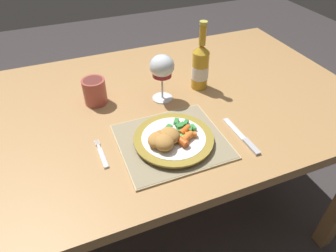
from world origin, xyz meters
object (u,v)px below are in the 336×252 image
at_px(dinner_plate, 174,139).
at_px(fork, 102,156).
at_px(dining_table, 161,119).
at_px(bottle, 200,66).
at_px(wine_glass, 162,68).
at_px(drinking_cup, 95,91).
at_px(table_knife, 244,139).

distance_m(dinner_plate, fork, 0.21).
bearing_deg(dining_table, bottle, 11.08).
distance_m(dinner_plate, wine_glass, 0.26).
relative_size(fork, wine_glass, 0.72).
bearing_deg(dinner_plate, dining_table, 78.34).
bearing_deg(wine_glass, drinking_cup, 163.95).
bearing_deg(bottle, wine_glass, -172.00).
distance_m(dinner_plate, drinking_cup, 0.35).
distance_m(dinner_plate, table_knife, 0.21).
relative_size(dinner_plate, fork, 1.95).
bearing_deg(drinking_cup, bottle, -6.36).
bearing_deg(wine_glass, table_knife, -63.36).
relative_size(fork, bottle, 0.48).
distance_m(bottle, drinking_cup, 0.39).
bearing_deg(fork, table_knife, -12.12).
height_order(dinner_plate, table_knife, dinner_plate).
xyz_separation_m(table_knife, wine_glass, (-0.15, 0.30, 0.12)).
bearing_deg(wine_glass, dinner_plate, -103.15).
bearing_deg(bottle, fork, -151.20).
xyz_separation_m(dining_table, wine_glass, (0.01, 0.01, 0.21)).
relative_size(fork, drinking_cup, 1.35).
distance_m(dining_table, drinking_cup, 0.26).
distance_m(table_knife, drinking_cup, 0.52).
relative_size(dining_table, wine_glass, 8.57).
bearing_deg(table_knife, fork, 167.88).
height_order(wine_glass, bottle, bottle).
relative_size(bottle, drinking_cup, 2.78).
distance_m(dining_table, bottle, 0.24).
relative_size(fork, table_knife, 0.67).
relative_size(dining_table, table_knife, 7.93).
bearing_deg(fork, dining_table, 37.92).
height_order(dinner_plate, wine_glass, wine_glass).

